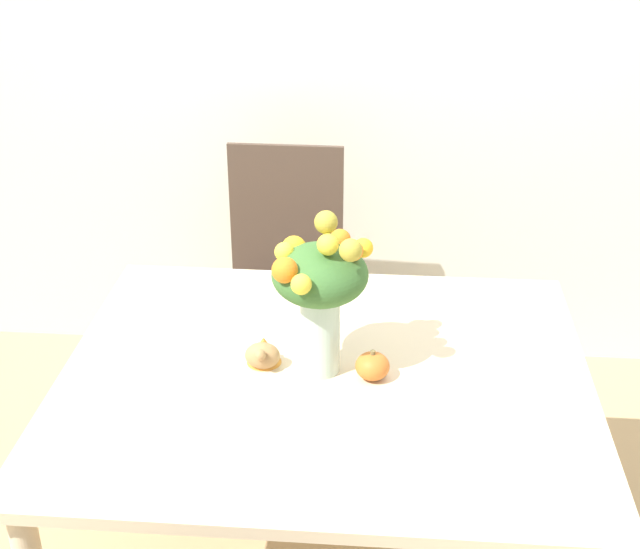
{
  "coord_description": "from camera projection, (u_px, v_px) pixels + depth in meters",
  "views": [
    {
      "loc": [
        0.14,
        -1.82,
        1.93
      ],
      "look_at": [
        -0.01,
        0.02,
        1.0
      ],
      "focal_mm": 50.0,
      "sensor_mm": 36.0,
      "label": 1
    }
  ],
  "objects": [
    {
      "name": "wall_back",
      "position": [
        356.0,
        11.0,
        3.1
      ],
      "size": [
        8.0,
        0.06,
        2.7
      ],
      "color": "silver",
      "rests_on": "ground_plane"
    },
    {
      "name": "dining_table",
      "position": [
        325.0,
        402.0,
        2.21
      ],
      "size": [
        1.29,
        1.09,
        0.73
      ],
      "color": "beige",
      "rests_on": "ground_plane"
    },
    {
      "name": "flower_vase",
      "position": [
        320.0,
        287.0,
        2.08
      ],
      "size": [
        0.23,
        0.27,
        0.42
      ],
      "color": "#B2CCBC",
      "rests_on": "dining_table"
    },
    {
      "name": "pumpkin",
      "position": [
        372.0,
        366.0,
        2.13
      ],
      "size": [
        0.08,
        0.08,
        0.08
      ],
      "color": "orange",
      "rests_on": "dining_table"
    },
    {
      "name": "turkey_figurine",
      "position": [
        263.0,
        352.0,
        2.19
      ],
      "size": [
        0.09,
        0.12,
        0.07
      ],
      "color": "#A87A4C",
      "rests_on": "dining_table"
    },
    {
      "name": "dining_chair_near_window",
      "position": [
        283.0,
        286.0,
        3.11
      ],
      "size": [
        0.43,
        0.43,
        0.96
      ],
      "rotation": [
        0.0,
        0.0,
        -0.01
      ],
      "color": "#47382D",
      "rests_on": "ground_plane"
    }
  ]
}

